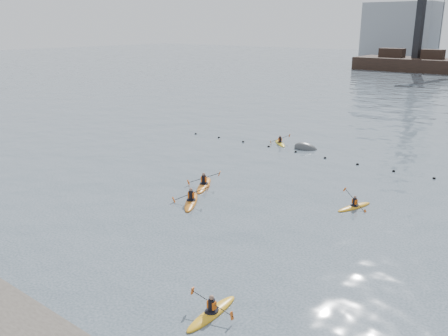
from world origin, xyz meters
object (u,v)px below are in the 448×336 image
Objects in this scene: kayaker_2 at (204,185)px; mooring_buoy at (306,149)px; kayaker_0 at (191,201)px; kayaker_5 at (280,143)px; kayaker_1 at (212,312)px; kayaker_3 at (354,206)px.

kayaker_2 reaches higher than mooring_buoy.
kayaker_5 is at bearing 68.47° from kayaker_0.
kayaker_1 reaches higher than mooring_buoy.
kayaker_2 is (-10.48, 11.65, 0.01)m from kayaker_1.
kayaker_3 is 1.28× the size of mooring_buoy.
kayaker_0 is at bearing -86.60° from mooring_buoy.
kayaker_3 is at bearing 88.75° from kayaker_1.
mooring_buoy is at bearing 108.74° from kayaker_1.
kayaker_2 is 1.37× the size of kayaker_5.
kayaker_0 is at bearing -92.61° from kayaker_2.
kayaker_1 is 28.80m from kayaker_5.
kayaker_2 is 10.50m from kayaker_3.
kayaker_2 is 1.20× the size of kayaker_3.
kayaker_3 is at bearing -0.89° from kayaker_0.
kayaker_3 reaches higher than mooring_buoy.
kayaker_1 is at bearing -77.27° from kayaker_2.
kayaker_3 reaches higher than kayaker_5.
kayaker_1 is at bearing -110.02° from kayaker_5.
kayaker_0 is 12.46m from kayaker_1.
kayaker_0 is 1.08× the size of kayaker_1.
kayaker_0 reaches higher than kayaker_1.
mooring_buoy is at bearing -50.47° from kayaker_5.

